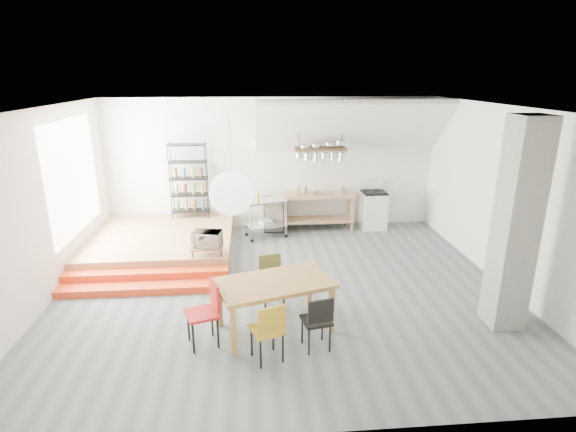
{
  "coord_description": "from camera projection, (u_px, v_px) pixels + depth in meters",
  "views": [
    {
      "loc": [
        -0.54,
        -7.38,
        3.72
      ],
      "look_at": [
        0.16,
        0.8,
        1.11
      ],
      "focal_mm": 28.0,
      "sensor_mm": 36.0,
      "label": 1
    }
  ],
  "objects": [
    {
      "name": "floor",
      "position": [
        283.0,
        288.0,
        8.18
      ],
      "size": [
        8.0,
        8.0,
        0.0
      ],
      "primitive_type": "plane",
      "color": "#515A5E",
      "rests_on": "ground"
    },
    {
      "name": "wall_back",
      "position": [
        272.0,
        164.0,
        11.02
      ],
      "size": [
        8.0,
        0.04,
        3.2
      ],
      "primitive_type": "cube",
      "color": "silver",
      "rests_on": "ground"
    },
    {
      "name": "wall_left",
      "position": [
        40.0,
        209.0,
        7.37
      ],
      "size": [
        0.04,
        7.0,
        3.2
      ],
      "primitive_type": "cube",
      "color": "silver",
      "rests_on": "ground"
    },
    {
      "name": "wall_right",
      "position": [
        506.0,
        198.0,
        8.02
      ],
      "size": [
        0.04,
        7.0,
        3.2
      ],
      "primitive_type": "cube",
      "color": "silver",
      "rests_on": "ground"
    },
    {
      "name": "ceiling",
      "position": [
        282.0,
        108.0,
        7.21
      ],
      "size": [
        8.0,
        7.0,
        0.02
      ],
      "primitive_type": "cube",
      "color": "white",
      "rests_on": "wall_back"
    },
    {
      "name": "slope_ceiling",
      "position": [
        351.0,
        127.0,
        10.31
      ],
      "size": [
        4.4,
        1.44,
        1.32
      ],
      "primitive_type": "cube",
      "rotation": [
        -0.73,
        0.0,
        0.0
      ],
      "color": "white",
      "rests_on": "wall_back"
    },
    {
      "name": "window_pane",
      "position": [
        73.0,
        177.0,
        8.73
      ],
      "size": [
        0.02,
        2.5,
        2.2
      ],
      "primitive_type": "cube",
      "color": "white",
      "rests_on": "wall_left"
    },
    {
      "name": "platform",
      "position": [
        162.0,
        242.0,
        9.81
      ],
      "size": [
        3.0,
        3.0,
        0.4
      ],
      "primitive_type": "cube",
      "color": "#A58052",
      "rests_on": "ground"
    },
    {
      "name": "step_lower",
      "position": [
        143.0,
        288.0,
        8.0
      ],
      "size": [
        3.0,
        0.35,
        0.13
      ],
      "primitive_type": "cube",
      "color": "#E7421B",
      "rests_on": "ground"
    },
    {
      "name": "step_upper",
      "position": [
        147.0,
        277.0,
        8.32
      ],
      "size": [
        3.0,
        0.35,
        0.27
      ],
      "primitive_type": "cube",
      "color": "#E7421B",
      "rests_on": "ground"
    },
    {
      "name": "concrete_column",
      "position": [
        516.0,
        226.0,
        6.54
      ],
      "size": [
        0.5,
        0.5,
        3.2
      ],
      "primitive_type": "cube",
      "color": "gray",
      "rests_on": "ground"
    },
    {
      "name": "kitchen_counter",
      "position": [
        318.0,
        205.0,
        11.07
      ],
      "size": [
        1.8,
        0.6,
        0.91
      ],
      "color": "#A58052",
      "rests_on": "ground"
    },
    {
      "name": "stove",
      "position": [
        373.0,
        209.0,
        11.24
      ],
      "size": [
        0.6,
        0.6,
        1.18
      ],
      "color": "white",
      "rests_on": "ground"
    },
    {
      "name": "pot_rack",
      "position": [
        322.0,
        152.0,
        10.45
      ],
      "size": [
        1.2,
        0.5,
        1.43
      ],
      "color": "#3E2A18",
      "rests_on": "ceiling"
    },
    {
      "name": "wire_shelving",
      "position": [
        189.0,
        179.0,
        10.65
      ],
      "size": [
        0.88,
        0.38,
        1.8
      ],
      "color": "black",
      "rests_on": "platform"
    },
    {
      "name": "microwave_shelf",
      "position": [
        207.0,
        247.0,
        8.61
      ],
      "size": [
        0.6,
        0.4,
        0.16
      ],
      "color": "#A58052",
      "rests_on": "platform"
    },
    {
      "name": "paper_lantern",
      "position": [
        231.0,
        193.0,
        5.99
      ],
      "size": [
        0.6,
        0.6,
        0.6
      ],
      "primitive_type": "sphere",
      "color": "white",
      "rests_on": "ceiling"
    },
    {
      "name": "dining_table",
      "position": [
        275.0,
        287.0,
        6.66
      ],
      "size": [
        1.87,
        1.39,
        0.79
      ],
      "rotation": [
        0.0,
        0.0,
        0.3
      ],
      "color": "olive",
      "rests_on": "ground"
    },
    {
      "name": "chair_mustard",
      "position": [
        269.0,
        328.0,
        5.92
      ],
      "size": [
        0.52,
        0.52,
        0.88
      ],
      "rotation": [
        0.0,
        0.0,
        3.51
      ],
      "color": "#A6831C",
      "rests_on": "ground"
    },
    {
      "name": "chair_black",
      "position": [
        318.0,
        318.0,
        6.19
      ],
      "size": [
        0.45,
        0.45,
        0.84
      ],
      "rotation": [
        0.0,
        0.0,
        3.34
      ],
      "color": "black",
      "rests_on": "ground"
    },
    {
      "name": "chair_olive",
      "position": [
        271.0,
        276.0,
        7.46
      ],
      "size": [
        0.45,
        0.45,
        0.86
      ],
      "rotation": [
        0.0,
        0.0,
        0.17
      ],
      "color": "brown",
      "rests_on": "ground"
    },
    {
      "name": "chair_red",
      "position": [
        207.0,
        308.0,
        6.34
      ],
      "size": [
        0.55,
        0.55,
        0.95
      ],
      "rotation": [
        0.0,
        0.0,
        -1.26
      ],
      "color": "red",
      "rests_on": "ground"
    },
    {
      "name": "rolling_cart",
      "position": [
        266.0,
        213.0,
        10.55
      ],
      "size": [
        1.03,
        0.76,
        0.91
      ],
      "rotation": [
        0.0,
        0.0,
        0.3
      ],
      "color": "silver",
      "rests_on": "ground"
    },
    {
      "name": "mini_fridge",
      "position": [
        273.0,
        214.0,
        11.1
      ],
      "size": [
        0.47,
        0.47,
        0.8
      ],
      "primitive_type": "cube",
      "color": "black",
      "rests_on": "ground"
    },
    {
      "name": "microwave",
      "position": [
        207.0,
        239.0,
        8.56
      ],
      "size": [
        0.59,
        0.46,
        0.3
      ],
      "primitive_type": "imported",
      "rotation": [
        0.0,
        0.0,
        -0.19
      ],
      "color": "beige",
      "rests_on": "microwave_shelf"
    },
    {
      "name": "bowl",
      "position": [
        317.0,
        193.0,
        10.93
      ],
      "size": [
        0.24,
        0.24,
        0.06
      ],
      "primitive_type": "imported",
      "rotation": [
        0.0,
        0.0,
        0.07
      ],
      "color": "silver",
      "rests_on": "kitchen_counter"
    }
  ]
}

